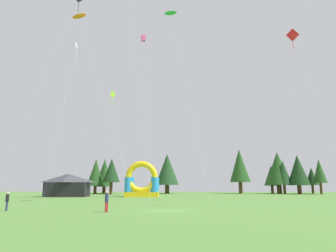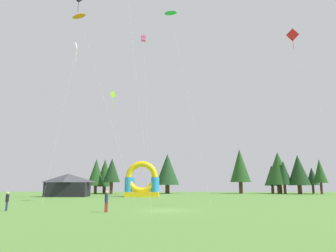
{
  "view_description": "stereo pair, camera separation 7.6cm",
  "coord_description": "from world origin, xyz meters",
  "px_view_note": "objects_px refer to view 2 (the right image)",
  "views": [
    {
      "loc": [
        0.52,
        -28.13,
        2.47
      ],
      "look_at": [
        0.0,
        10.87,
        9.92
      ],
      "focal_mm": 32.0,
      "sensor_mm": 36.0,
      "label": 1
    },
    {
      "loc": [
        0.59,
        -28.13,
        2.47
      ],
      "look_at": [
        0.0,
        10.87,
        9.92
      ],
      "focal_mm": 32.0,
      "sensor_mm": 36.0,
      "label": 2
    }
  ],
  "objects_px": {
    "kite_pink_box": "(144,39)",
    "festival_tent": "(68,185)",
    "kite_white_diamond": "(77,48)",
    "person_left_edge": "(106,199)",
    "kite_orange_parafoil": "(79,17)",
    "inflatable_yellow_castle": "(142,184)",
    "kite_red_diamond": "(293,37)",
    "person_near_camera": "(7,200)",
    "kite_green_parafoil": "(171,13)",
    "kite_lime_diamond": "(112,96)"
  },
  "relations": [
    {
      "from": "kite_pink_box",
      "to": "festival_tent",
      "type": "height_order",
      "value": "kite_pink_box"
    },
    {
      "from": "kite_pink_box",
      "to": "kite_green_parafoil",
      "type": "xyz_separation_m",
      "value": [
        4.76,
        -10.07,
        -1.41
      ]
    },
    {
      "from": "inflatable_yellow_castle",
      "to": "kite_pink_box",
      "type": "bearing_deg",
      "value": -85.38
    },
    {
      "from": "kite_orange_parafoil",
      "to": "inflatable_yellow_castle",
      "type": "distance_m",
      "value": 30.18
    },
    {
      "from": "kite_pink_box",
      "to": "person_near_camera",
      "type": "distance_m",
      "value": 34.61
    },
    {
      "from": "kite_green_parafoil",
      "to": "person_left_edge",
      "type": "bearing_deg",
      "value": -115.69
    },
    {
      "from": "kite_pink_box",
      "to": "kite_red_diamond",
      "type": "distance_m",
      "value": 26.9
    },
    {
      "from": "kite_red_diamond",
      "to": "inflatable_yellow_castle",
      "type": "relative_size",
      "value": 2.91
    },
    {
      "from": "kite_lime_diamond",
      "to": "kite_white_diamond",
      "type": "xyz_separation_m",
      "value": [
        -2.38,
        -13.03,
        2.88
      ]
    },
    {
      "from": "person_near_camera",
      "to": "kite_red_diamond",
      "type": "bearing_deg",
      "value": 88.94
    },
    {
      "from": "kite_pink_box",
      "to": "kite_green_parafoil",
      "type": "relative_size",
      "value": 1.06
    },
    {
      "from": "kite_pink_box",
      "to": "kite_lime_diamond",
      "type": "relative_size",
      "value": 1.51
    },
    {
      "from": "kite_green_parafoil",
      "to": "kite_white_diamond",
      "type": "bearing_deg",
      "value": -179.43
    },
    {
      "from": "kite_red_diamond",
      "to": "kite_lime_diamond",
      "type": "bearing_deg",
      "value": 139.06
    },
    {
      "from": "kite_green_parafoil",
      "to": "kite_white_diamond",
      "type": "height_order",
      "value": "kite_green_parafoil"
    },
    {
      "from": "kite_pink_box",
      "to": "festival_tent",
      "type": "distance_m",
      "value": 30.05
    },
    {
      "from": "person_left_edge",
      "to": "inflatable_yellow_castle",
      "type": "height_order",
      "value": "inflatable_yellow_castle"
    },
    {
      "from": "kite_lime_diamond",
      "to": "kite_red_diamond",
      "type": "relative_size",
      "value": 0.98
    },
    {
      "from": "kite_orange_parafoil",
      "to": "kite_pink_box",
      "type": "bearing_deg",
      "value": 49.15
    },
    {
      "from": "kite_pink_box",
      "to": "festival_tent",
      "type": "relative_size",
      "value": 3.69
    },
    {
      "from": "kite_green_parafoil",
      "to": "kite_lime_diamond",
      "type": "height_order",
      "value": "kite_green_parafoil"
    },
    {
      "from": "kite_green_parafoil",
      "to": "inflatable_yellow_castle",
      "type": "xyz_separation_m",
      "value": [
        -5.41,
        18.02,
        -23.45
      ]
    },
    {
      "from": "kite_green_parafoil",
      "to": "festival_tent",
      "type": "distance_m",
      "value": 35.54
    },
    {
      "from": "festival_tent",
      "to": "kite_white_diamond",
      "type": "bearing_deg",
      "value": -70.68
    },
    {
      "from": "inflatable_yellow_castle",
      "to": "kite_red_diamond",
      "type": "bearing_deg",
      "value": -53.92
    },
    {
      "from": "kite_red_diamond",
      "to": "person_near_camera",
      "type": "relative_size",
      "value": 11.12
    },
    {
      "from": "kite_orange_parafoil",
      "to": "inflatable_yellow_castle",
      "type": "relative_size",
      "value": 4.07
    },
    {
      "from": "person_near_camera",
      "to": "inflatable_yellow_castle",
      "type": "bearing_deg",
      "value": 155.24
    },
    {
      "from": "kite_pink_box",
      "to": "kite_green_parafoil",
      "type": "height_order",
      "value": "kite_pink_box"
    },
    {
      "from": "kite_lime_diamond",
      "to": "kite_white_diamond",
      "type": "height_order",
      "value": "kite_white_diamond"
    },
    {
      "from": "kite_green_parafoil",
      "to": "festival_tent",
      "type": "xyz_separation_m",
      "value": [
        -19.25,
        18.32,
        -23.59
      ]
    },
    {
      "from": "kite_white_diamond",
      "to": "person_near_camera",
      "type": "xyz_separation_m",
      "value": [
        -1.99,
        -10.21,
        -19.51
      ]
    },
    {
      "from": "person_left_edge",
      "to": "inflatable_yellow_castle",
      "type": "bearing_deg",
      "value": -137.71
    },
    {
      "from": "kite_red_diamond",
      "to": "person_left_edge",
      "type": "relative_size",
      "value": 10.4
    },
    {
      "from": "person_left_edge",
      "to": "kite_red_diamond",
      "type": "bearing_deg",
      "value": 143.84
    },
    {
      "from": "kite_green_parafoil",
      "to": "person_left_edge",
      "type": "xyz_separation_m",
      "value": [
        -5.51,
        -11.45,
        -24.61
      ]
    },
    {
      "from": "kite_lime_diamond",
      "to": "person_left_edge",
      "type": "relative_size",
      "value": 10.17
    },
    {
      "from": "kite_white_diamond",
      "to": "kite_red_diamond",
      "type": "distance_m",
      "value": 27.28
    },
    {
      "from": "festival_tent",
      "to": "kite_pink_box",
      "type": "bearing_deg",
      "value": -29.66
    },
    {
      "from": "kite_red_diamond",
      "to": "festival_tent",
      "type": "bearing_deg",
      "value": 141.4
    },
    {
      "from": "kite_white_diamond",
      "to": "inflatable_yellow_castle",
      "type": "xyz_separation_m",
      "value": [
        7.37,
        18.15,
        -18.28
      ]
    },
    {
      "from": "person_near_camera",
      "to": "inflatable_yellow_castle",
      "type": "xyz_separation_m",
      "value": [
        9.37,
        28.36,
        1.23
      ]
    },
    {
      "from": "person_near_camera",
      "to": "festival_tent",
      "type": "xyz_separation_m",
      "value": [
        -4.48,
        28.66,
        1.09
      ]
    },
    {
      "from": "person_left_edge",
      "to": "inflatable_yellow_castle",
      "type": "distance_m",
      "value": 29.5
    },
    {
      "from": "person_near_camera",
      "to": "person_left_edge",
      "type": "xyz_separation_m",
      "value": [
        9.26,
        -1.12,
        0.07
      ]
    },
    {
      "from": "kite_lime_diamond",
      "to": "kite_orange_parafoil",
      "type": "bearing_deg",
      "value": -101.75
    },
    {
      "from": "kite_pink_box",
      "to": "kite_orange_parafoil",
      "type": "height_order",
      "value": "kite_pink_box"
    },
    {
      "from": "kite_pink_box",
      "to": "person_near_camera",
      "type": "height_order",
      "value": "kite_pink_box"
    },
    {
      "from": "inflatable_yellow_castle",
      "to": "kite_lime_diamond",
      "type": "bearing_deg",
      "value": -134.31
    },
    {
      "from": "kite_white_diamond",
      "to": "person_left_edge",
      "type": "bearing_deg",
      "value": -57.31
    }
  ]
}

